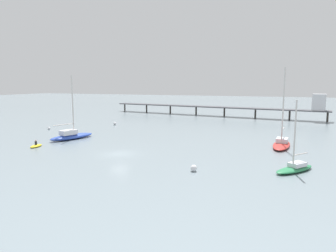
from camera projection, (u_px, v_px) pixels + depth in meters
ground_plane at (119, 154)px, 43.52m from camera, size 400.00×400.00×0.00m
pier at (245, 106)px, 88.58m from camera, size 66.37×11.74×7.20m
sailboat_blue at (71, 135)px, 54.88m from camera, size 5.01×8.91×11.42m
sailboat_red at (282, 143)px, 48.33m from camera, size 3.07×8.82×12.43m
sailboat_green at (295, 167)px, 34.88m from camera, size 4.99×5.89×8.19m
dinghy_yellow at (36, 146)px, 48.26m from camera, size 1.66×2.75×1.14m
mooring_buoy_near at (194, 168)px, 34.89m from camera, size 0.76×0.76×0.76m
mooring_buoy_far at (115, 123)px, 73.39m from camera, size 0.75×0.75×0.75m
mooring_buoy_inner at (49, 128)px, 66.07m from camera, size 0.61×0.61×0.61m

